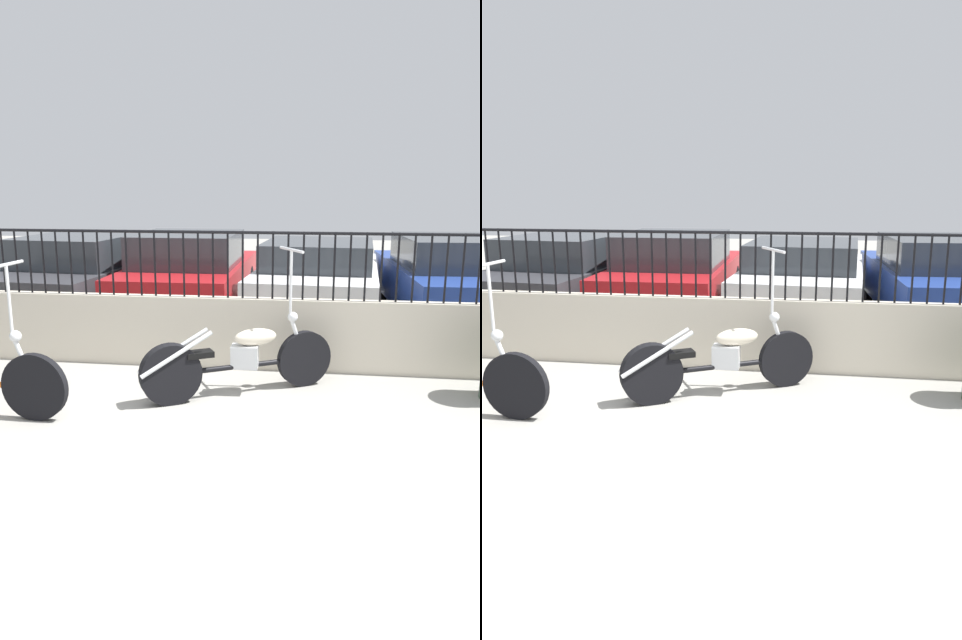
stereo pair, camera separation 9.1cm
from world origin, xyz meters
TOP-DOWN VIEW (x-y plane):
  - ground_plane at (0.00, 0.00)m, footprint 40.00×40.00m
  - low_wall at (0.00, 2.29)m, footprint 9.33×0.18m
  - fence_railing at (0.00, 2.29)m, footprint 9.33×0.04m
  - motorcycle_black at (0.18, 1.31)m, footprint 1.92×1.15m
  - car_dark_grey at (-3.04, 5.34)m, footprint 2.28×4.65m
  - car_red at (-1.14, 5.34)m, footprint 1.87×4.24m
  - car_white at (1.06, 5.08)m, footprint 2.15×4.10m
  - car_blue at (3.12, 5.30)m, footprint 1.94×4.46m

SIDE VIEW (x-z plane):
  - ground_plane at x=0.00m, z-range 0.00..0.00m
  - motorcycle_black at x=0.18m, z-range -0.38..1.14m
  - low_wall at x=0.00m, z-range 0.00..0.86m
  - car_white at x=1.06m, z-range 0.02..1.31m
  - car_dark_grey at x=-3.04m, z-range 0.01..1.33m
  - car_red at x=-1.14m, z-range 0.00..1.38m
  - car_blue at x=3.12m, z-range 0.01..1.38m
  - fence_railing at x=0.00m, z-range 0.98..1.77m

